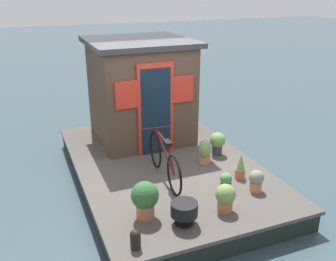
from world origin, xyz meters
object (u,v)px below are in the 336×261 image
at_px(houseboat_cabin, 140,90).
at_px(potted_plant_lavender, 205,151).
at_px(potted_plant_succulent, 217,142).
at_px(potted_plant_geranium, 256,180).
at_px(mooring_bollard, 135,239).
at_px(potted_plant_basil, 225,197).
at_px(potted_plant_mint, 145,198).
at_px(bicycle, 164,160).
at_px(potted_plant_rosemary, 226,182).
at_px(potted_plant_ivy, 240,167).
at_px(charcoal_grill, 184,210).

bearing_deg(houseboat_cabin, potted_plant_lavender, -157.80).
bearing_deg(potted_plant_succulent, potted_plant_lavender, 121.08).
relative_size(potted_plant_geranium, potted_plant_lavender, 0.79).
bearing_deg(mooring_bollard, potted_plant_basil, -77.83).
bearing_deg(potted_plant_mint, potted_plant_geranium, -88.81).
height_order(bicycle, potted_plant_geranium, bicycle).
bearing_deg(potted_plant_basil, potted_plant_rosemary, -31.15).
distance_m(potted_plant_mint, potted_plant_rosemary, 1.47).
height_order(houseboat_cabin, potted_plant_lavender, houseboat_cabin).
bearing_deg(potted_plant_lavender, potted_plant_mint, 128.31).
bearing_deg(potted_plant_rosemary, potted_plant_basil, 148.85).
height_order(houseboat_cabin, potted_plant_rosemary, houseboat_cabin).
height_order(potted_plant_ivy, potted_plant_basil, potted_plant_ivy).
distance_m(houseboat_cabin, mooring_bollard, 3.87).
xyz_separation_m(potted_plant_ivy, mooring_bollard, (-1.09, 2.22, -0.07)).
xyz_separation_m(potted_plant_ivy, potted_plant_rosemary, (-0.27, 0.44, -0.05)).
height_order(potted_plant_rosemary, potted_plant_geranium, potted_plant_geranium).
relative_size(potted_plant_rosemary, charcoal_grill, 0.82).
xyz_separation_m(potted_plant_basil, charcoal_grill, (-0.07, 0.69, -0.01)).
bearing_deg(potted_plant_lavender, houseboat_cabin, 22.20).
height_order(potted_plant_mint, potted_plant_basil, potted_plant_mint).
height_order(potted_plant_lavender, mooring_bollard, potted_plant_lavender).
bearing_deg(potted_plant_succulent, potted_plant_geranium, 176.03).
relative_size(potted_plant_ivy, potted_plant_lavender, 0.97).
relative_size(potted_plant_succulent, potted_plant_geranium, 1.26).
xyz_separation_m(potted_plant_basil, mooring_bollard, (-0.32, 1.48, -0.09)).
distance_m(houseboat_cabin, potted_plant_rosemary, 2.92).
relative_size(houseboat_cabin, mooring_bollard, 7.77).
height_order(potted_plant_rosemary, mooring_bollard, potted_plant_rosemary).
height_order(charcoal_grill, mooring_bollard, charcoal_grill).
bearing_deg(bicycle, potted_plant_ivy, -110.83).
xyz_separation_m(potted_plant_mint, mooring_bollard, (-0.60, 0.33, -0.17)).
height_order(potted_plant_ivy, mooring_bollard, potted_plant_ivy).
xyz_separation_m(potted_plant_succulent, mooring_bollard, (-2.10, 2.34, -0.12)).
xyz_separation_m(bicycle, potted_plant_basil, (-1.24, -0.47, -0.14)).
xyz_separation_m(potted_plant_ivy, potted_plant_succulent, (1.01, -0.11, 0.05)).
relative_size(potted_plant_mint, charcoal_grill, 1.47).
xyz_separation_m(potted_plant_basil, potted_plant_rosemary, (0.50, -0.30, -0.07)).
distance_m(potted_plant_mint, potted_plant_geranium, 1.90).
distance_m(houseboat_cabin, bicycle, 2.12).
bearing_deg(bicycle, houseboat_cabin, -7.14).
bearing_deg(houseboat_cabin, charcoal_grill, 171.95).
height_order(houseboat_cabin, potted_plant_mint, houseboat_cabin).
height_order(potted_plant_succulent, potted_plant_lavender, potted_plant_lavender).
bearing_deg(potted_plant_rosemary, potted_plant_geranium, -111.68).
bearing_deg(charcoal_grill, bicycle, -9.42).
bearing_deg(potted_plant_geranium, bicycle, 53.30).
height_order(potted_plant_geranium, potted_plant_lavender, potted_plant_lavender).
distance_m(houseboat_cabin, potted_plant_geranium, 3.19).
relative_size(potted_plant_succulent, potted_plant_lavender, 1.00).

